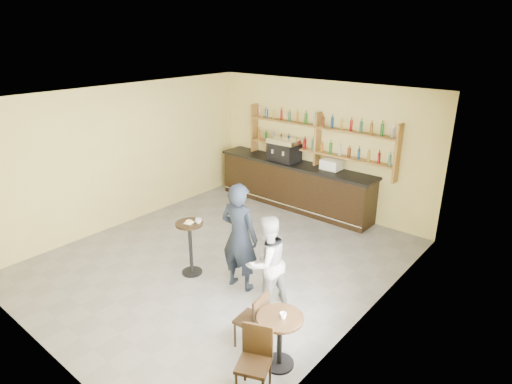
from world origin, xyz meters
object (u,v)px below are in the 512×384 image
Objects in this scene: patron_second at (267,262)px; espresso_machine at (284,150)px; bar_counter at (294,185)px; chair_south at (253,364)px; pastry_case at (331,165)px; man_main at (239,237)px; cafe_table at (279,341)px; pedestal_table at (191,248)px; chair_west at (251,319)px.

espresso_machine is at bearing -134.05° from patron_second.
espresso_machine is at bearing 180.00° from bar_counter.
espresso_machine is 0.85× the size of chair_south.
man_main is (0.36, -3.64, -0.34)m from pastry_case.
patron_second is (1.07, -3.77, -0.51)m from pastry_case.
man_main reaches higher than cafe_table.
pedestal_table reaches higher than cafe_table.
pastry_case is at bearing 88.41° from chair_south.
espresso_machine is 4.54m from patron_second.
bar_counter is at bearing -137.88° from patron_second.
chair_west is at bearing 109.53° from chair_south.
patron_second is at bearing 161.98° from man_main.
espresso_machine is at bearing -176.43° from pastry_case.
chair_south reaches higher than chair_west.
pedestal_table is (0.41, -3.89, -0.07)m from bar_counter.
pastry_case is 0.53× the size of chair_west.
cafe_table is at bearing -56.80° from bar_counter.
pastry_case is 4.02m from pedestal_table.
man_main is 2.19× the size of chair_west.
man_main reaches higher than bar_counter.
man_main reaches higher than patron_second.
pastry_case is 3.95m from patron_second.
pedestal_table reaches higher than chair_south.
espresso_machine is at bearing -71.79° from man_main.
patron_second reaches higher than chair_south.
chair_south is 1.91m from patron_second.
chair_west is at bearing 38.81° from patron_second.
pastry_case is at bearing -151.24° from patron_second.
chair_west is at bearing 174.81° from cafe_table.
man_main is 1.64m from chair_west.
chair_west is at bearing -20.17° from pedestal_table.
man_main is 2.48× the size of cafe_table.
pedestal_table is 2.28m from chair_west.
chair_west is at bearing -52.91° from espresso_machine.
man_main is (1.74, -3.64, -0.48)m from espresso_machine.
chair_south is at bearing 37.38° from chair_west.
pedestal_table is 1.31× the size of cafe_table.
cafe_table is 1.44m from patron_second.
man_main reaches higher than chair_west.
chair_west is (1.51, -4.68, -0.87)m from pastry_case.
bar_counter is at bearing -156.79° from chair_west.
pedestal_table is at bearing 7.20° from man_main.
pedestal_table is at bearing -73.65° from espresso_machine.
chair_west is (-0.55, 0.05, 0.05)m from cafe_table.
chair_south reaches higher than cafe_table.
patron_second is at bearing -70.62° from pastry_case.
chair_west is (2.89, -4.68, -1.01)m from espresso_machine.
cafe_table is 0.89× the size of chair_west.
pedestal_table is 0.65× the size of patron_second.
pedestal_table is at bearing 162.74° from cafe_table.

